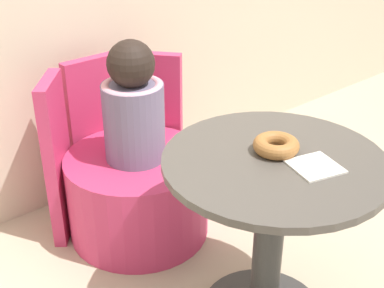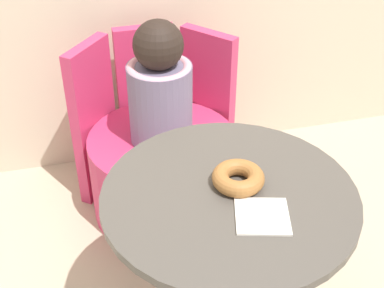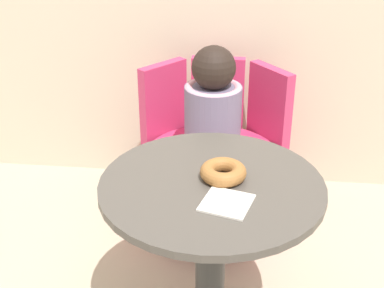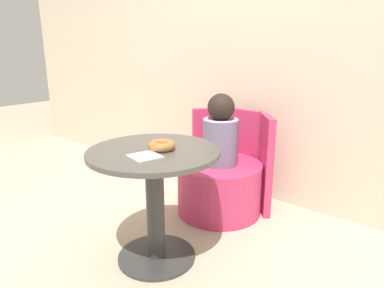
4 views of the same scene
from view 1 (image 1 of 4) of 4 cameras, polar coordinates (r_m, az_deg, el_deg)
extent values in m
cylinder|color=#333333|center=(1.82, 8.12, -10.50)|extent=(0.10, 0.10, 0.60)
cylinder|color=#4C4742|center=(1.64, 8.84, -1.94)|extent=(0.69, 0.69, 0.02)
cylinder|color=#C63360|center=(2.30, -5.76, -5.35)|extent=(0.60, 0.60, 0.37)
cube|color=#C63360|center=(2.46, -10.25, 1.19)|extent=(0.25, 0.05, 0.70)
cube|color=#C63360|center=(2.49, -3.99, 1.94)|extent=(0.20, 0.23, 0.70)
cube|color=#C63360|center=(2.27, -14.13, -1.63)|extent=(0.20, 0.23, 0.70)
cylinder|color=slate|center=(2.13, -6.19, 2.36)|extent=(0.24, 0.24, 0.32)
torus|color=pink|center=(2.07, -6.40, 6.07)|extent=(0.24, 0.24, 0.04)
sphere|color=black|center=(2.04, -6.54, 8.50)|extent=(0.18, 0.18, 0.18)
torus|color=#9E6633|center=(1.67, 8.89, -0.10)|extent=(0.14, 0.14, 0.05)
cube|color=silver|center=(1.61, 12.99, -2.34)|extent=(0.17, 0.17, 0.01)
camera|label=2|loc=(0.75, 66.43, 23.25)|focal=50.00mm
camera|label=3|loc=(1.28, 74.95, 10.73)|focal=50.00mm
camera|label=4|loc=(2.35, 57.50, 8.36)|focal=32.00mm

